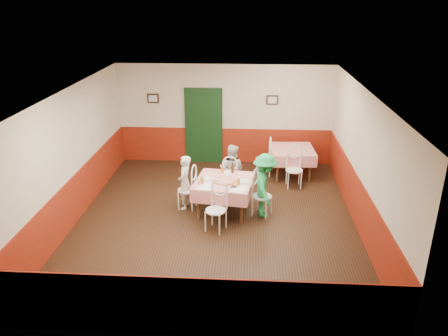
# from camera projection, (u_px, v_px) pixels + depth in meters

# --- Properties ---
(floor) EXTENTS (7.00, 7.00, 0.00)m
(floor) POSITION_uv_depth(u_px,v_px,m) (216.00, 219.00, 9.50)
(floor) COLOR black
(floor) RESTS_ON ground
(ceiling) EXTENTS (7.00, 7.00, 0.00)m
(ceiling) POSITION_uv_depth(u_px,v_px,m) (215.00, 92.00, 8.45)
(ceiling) COLOR white
(ceiling) RESTS_ON back_wall
(back_wall) EXTENTS (6.00, 0.10, 2.80)m
(back_wall) POSITION_uv_depth(u_px,v_px,m) (225.00, 115.00, 12.21)
(back_wall) COLOR beige
(back_wall) RESTS_ON ground
(front_wall) EXTENTS (6.00, 0.10, 2.80)m
(front_wall) POSITION_uv_depth(u_px,v_px,m) (194.00, 253.00, 5.74)
(front_wall) COLOR beige
(front_wall) RESTS_ON ground
(left_wall) EXTENTS (0.10, 7.00, 2.80)m
(left_wall) POSITION_uv_depth(u_px,v_px,m) (73.00, 156.00, 9.14)
(left_wall) COLOR beige
(left_wall) RESTS_ON ground
(right_wall) EXTENTS (0.10, 7.00, 2.80)m
(right_wall) POSITION_uv_depth(u_px,v_px,m) (363.00, 162.00, 8.81)
(right_wall) COLOR beige
(right_wall) RESTS_ON ground
(wainscot_back) EXTENTS (6.00, 0.03, 1.00)m
(wainscot_back) POSITION_uv_depth(u_px,v_px,m) (225.00, 145.00, 12.54)
(wainscot_back) COLOR maroon
(wainscot_back) RESTS_ON ground
(wainscot_front) EXTENTS (6.00, 0.03, 1.00)m
(wainscot_front) POSITION_uv_depth(u_px,v_px,m) (196.00, 308.00, 6.09)
(wainscot_front) COLOR maroon
(wainscot_front) RESTS_ON ground
(wainscot_left) EXTENTS (0.03, 7.00, 1.00)m
(wainscot_left) POSITION_uv_depth(u_px,v_px,m) (79.00, 195.00, 9.48)
(wainscot_left) COLOR maroon
(wainscot_left) RESTS_ON ground
(wainscot_right) EXTENTS (0.03, 7.00, 1.00)m
(wainscot_right) POSITION_uv_depth(u_px,v_px,m) (357.00, 202.00, 9.15)
(wainscot_right) COLOR maroon
(wainscot_right) RESTS_ON ground
(door) EXTENTS (0.96, 0.06, 2.10)m
(door) POSITION_uv_depth(u_px,v_px,m) (204.00, 127.00, 12.33)
(door) COLOR black
(door) RESTS_ON ground
(picture_left) EXTENTS (0.32, 0.03, 0.26)m
(picture_left) POSITION_uv_depth(u_px,v_px,m) (153.00, 98.00, 12.11)
(picture_left) COLOR black
(picture_left) RESTS_ON back_wall
(picture_right) EXTENTS (0.32, 0.03, 0.26)m
(picture_right) POSITION_uv_depth(u_px,v_px,m) (272.00, 100.00, 11.93)
(picture_right) COLOR black
(picture_right) RESTS_ON back_wall
(thermostat) EXTENTS (0.10, 0.03, 0.10)m
(thermostat) POSITION_uv_depth(u_px,v_px,m) (157.00, 111.00, 12.24)
(thermostat) COLOR white
(thermostat) RESTS_ON back_wall
(main_table) EXTENTS (1.38, 1.38, 0.77)m
(main_table) POSITION_uv_depth(u_px,v_px,m) (224.00, 196.00, 9.70)
(main_table) COLOR red
(main_table) RESTS_ON ground
(second_table) EXTENTS (1.18, 1.18, 0.77)m
(second_table) POSITION_uv_depth(u_px,v_px,m) (292.00, 162.00, 11.63)
(second_table) COLOR red
(second_table) RESTS_ON ground
(chair_left) EXTENTS (0.49, 0.49, 0.90)m
(chair_left) POSITION_uv_depth(u_px,v_px,m) (187.00, 190.00, 9.83)
(chair_left) COLOR white
(chair_left) RESTS_ON ground
(chair_right) EXTENTS (0.55, 0.55, 0.90)m
(chair_right) POSITION_uv_depth(u_px,v_px,m) (262.00, 196.00, 9.52)
(chair_right) COLOR white
(chair_right) RESTS_ON ground
(chair_far) EXTENTS (0.46, 0.46, 0.90)m
(chair_far) POSITION_uv_depth(u_px,v_px,m) (231.00, 178.00, 10.45)
(chair_far) COLOR white
(chair_far) RESTS_ON ground
(chair_near) EXTENTS (0.54, 0.54, 0.90)m
(chair_near) POSITION_uv_depth(u_px,v_px,m) (216.00, 210.00, 8.90)
(chair_near) COLOR white
(chair_near) RESTS_ON ground
(chair_second_a) EXTENTS (0.44, 0.44, 0.90)m
(chair_second_a) POSITION_uv_depth(u_px,v_px,m) (263.00, 159.00, 11.64)
(chair_second_a) COLOR white
(chair_second_a) RESTS_ON ground
(chair_second_b) EXTENTS (0.44, 0.44, 0.90)m
(chair_second_b) POSITION_uv_depth(u_px,v_px,m) (294.00, 170.00, 10.91)
(chair_second_b) COLOR white
(chair_second_b) RESTS_ON ground
(pizza) EXTENTS (0.52, 0.52, 0.03)m
(pizza) POSITION_uv_depth(u_px,v_px,m) (224.00, 181.00, 9.49)
(pizza) COLOR #B74723
(pizza) RESTS_ON main_table
(plate_left) EXTENTS (0.28, 0.28, 0.01)m
(plate_left) POSITION_uv_depth(u_px,v_px,m) (206.00, 179.00, 9.62)
(plate_left) COLOR white
(plate_left) RESTS_ON main_table
(plate_right) EXTENTS (0.28, 0.28, 0.01)m
(plate_right) POSITION_uv_depth(u_px,v_px,m) (244.00, 181.00, 9.49)
(plate_right) COLOR white
(plate_right) RESTS_ON main_table
(plate_far) EXTENTS (0.28, 0.28, 0.01)m
(plate_far) POSITION_uv_depth(u_px,v_px,m) (229.00, 173.00, 9.93)
(plate_far) COLOR white
(plate_far) RESTS_ON main_table
(glass_a) EXTENTS (0.09, 0.09, 0.15)m
(glass_a) POSITION_uv_depth(u_px,v_px,m) (202.00, 180.00, 9.37)
(glass_a) COLOR #BF7219
(glass_a) RESTS_ON main_table
(glass_b) EXTENTS (0.09, 0.09, 0.14)m
(glass_b) POSITION_uv_depth(u_px,v_px,m) (238.00, 182.00, 9.29)
(glass_b) COLOR #BF7219
(glass_b) RESTS_ON main_table
(glass_c) EXTENTS (0.08, 0.08, 0.13)m
(glass_c) POSITION_uv_depth(u_px,v_px,m) (222.00, 170.00, 9.94)
(glass_c) COLOR #BF7219
(glass_c) RESTS_ON main_table
(beer_bottle) EXTENTS (0.07, 0.07, 0.24)m
(beer_bottle) POSITION_uv_depth(u_px,v_px,m) (232.00, 169.00, 9.87)
(beer_bottle) COLOR #381C0A
(beer_bottle) RESTS_ON main_table
(shaker_a) EXTENTS (0.04, 0.04, 0.09)m
(shaker_a) POSITION_uv_depth(u_px,v_px,m) (200.00, 184.00, 9.25)
(shaker_a) COLOR silver
(shaker_a) RESTS_ON main_table
(shaker_b) EXTENTS (0.04, 0.04, 0.09)m
(shaker_b) POSITION_uv_depth(u_px,v_px,m) (202.00, 185.00, 9.20)
(shaker_b) COLOR silver
(shaker_b) RESTS_ON main_table
(shaker_c) EXTENTS (0.04, 0.04, 0.09)m
(shaker_c) POSITION_uv_depth(u_px,v_px,m) (199.00, 183.00, 9.32)
(shaker_c) COLOR #B23319
(shaker_c) RESTS_ON main_table
(menu_left) EXTENTS (0.30, 0.40, 0.00)m
(menu_left) POSITION_uv_depth(u_px,v_px,m) (205.00, 186.00, 9.26)
(menu_left) COLOR white
(menu_left) RESTS_ON main_table
(menu_right) EXTENTS (0.42, 0.48, 0.00)m
(menu_right) POSITION_uv_depth(u_px,v_px,m) (240.00, 189.00, 9.15)
(menu_right) COLOR white
(menu_right) RESTS_ON main_table
(wallet) EXTENTS (0.12, 0.10, 0.02)m
(wallet) POSITION_uv_depth(u_px,v_px,m) (234.00, 186.00, 9.22)
(wallet) COLOR black
(wallet) RESTS_ON main_table
(diner_left) EXTENTS (0.36, 0.49, 1.26)m
(diner_left) POSITION_uv_depth(u_px,v_px,m) (185.00, 182.00, 9.77)
(diner_left) COLOR gray
(diner_left) RESTS_ON ground
(diner_far) EXTENTS (0.74, 0.65, 1.28)m
(diner_far) POSITION_uv_depth(u_px,v_px,m) (232.00, 170.00, 10.42)
(diner_far) COLOR gray
(diner_far) RESTS_ON ground
(diner_right) EXTENTS (0.59, 0.96, 1.43)m
(diner_right) POSITION_uv_depth(u_px,v_px,m) (265.00, 186.00, 9.41)
(diner_right) COLOR gray
(diner_right) RESTS_ON ground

